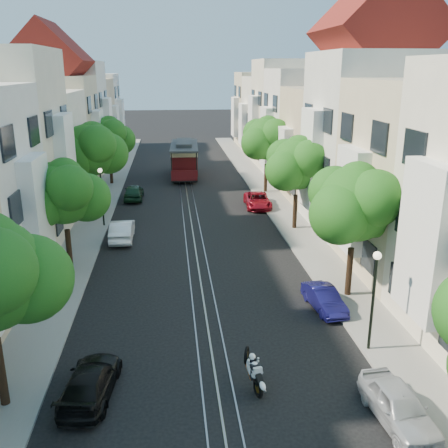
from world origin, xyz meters
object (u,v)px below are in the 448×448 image
object	(u,v)px
parked_car_e_mid	(324,299)
parked_car_w_mid	(122,230)
tree_e_c	(298,165)
tree_w_c	(93,150)
parked_car_e_near	(399,406)
tree_e_d	(267,139)
parked_car_e_far	(258,200)
lamp_east	(374,286)
cable_car	(184,157)
tree_w_d	(109,137)
parked_car_w_far	(134,192)
tree_w_b	(65,195)
parked_car_w_near	(90,382)
lamp_west	(101,188)
tree_e_b	(356,205)
sportbike_rider	(253,370)

from	to	relation	value
parked_car_e_mid	parked_car_w_mid	bearing A→B (deg)	125.71
tree_e_c	tree_w_c	xyz separation A→B (m)	(-14.40, 5.00, 0.47)
tree_w_c	parked_car_e_near	world-z (taller)	tree_w_c
tree_e_d	parked_car_e_far	world-z (taller)	tree_e_d
lamp_east	cable_car	distance (m)	35.58
tree_w_d	parked_car_w_far	world-z (taller)	tree_w_d
tree_w_b	parked_car_w_far	xyz separation A→B (m)	(2.49, 15.70, -3.73)
parked_car_e_mid	parked_car_w_near	bearing A→B (deg)	-158.05
tree_w_b	tree_w_c	size ratio (longest dim) A/B	0.88
parked_car_e_near	parked_car_e_mid	distance (m)	7.96
parked_car_w_mid	tree_w_c	bearing A→B (deg)	-68.34
tree_w_c	lamp_east	bearing A→B (deg)	-57.35
lamp_west	cable_car	xyz separation A→B (m)	(6.37, 17.02, -0.83)
tree_e_b	tree_w_c	bearing A→B (deg)	131.99
tree_e_c	lamp_west	bearing A→B (deg)	171.51
tree_e_c	tree_w_b	xyz separation A→B (m)	(-14.40, -6.00, -0.20)
lamp_west	sportbike_rider	distance (m)	21.40
cable_car	parked_car_e_far	bearing A→B (deg)	-64.71
tree_w_c	tree_w_d	xyz separation A→B (m)	(-0.00, 11.00, -0.47)
tree_e_c	parked_car_e_mid	distance (m)	12.98
parked_car_e_near	tree_e_b	bearing A→B (deg)	75.30
parked_car_w_near	parked_car_w_far	xyz separation A→B (m)	(-0.25, 27.44, 0.10)
cable_car	parked_car_w_mid	distance (m)	20.66
parked_car_e_mid	parked_car_w_near	xyz separation A→B (m)	(-10.00, -5.52, 0.04)
parked_car_e_mid	parked_car_e_far	bearing A→B (deg)	83.04
tree_e_d	parked_car_e_far	distance (m)	6.76
tree_e_d	tree_w_b	bearing A→B (deg)	-130.27
tree_e_b	parked_car_w_near	world-z (taller)	tree_e_b
tree_w_d	parked_car_w_mid	xyz separation A→B (m)	(2.41, -17.00, -3.93)
parked_car_e_far	parked_car_w_far	world-z (taller)	parked_car_w_far
tree_w_b	parked_car_w_near	xyz separation A→B (m)	(2.74, -11.73, -3.83)
parked_car_e_near	parked_car_w_far	world-z (taller)	parked_car_w_far
tree_e_c	parked_car_w_mid	world-z (taller)	tree_e_c
tree_e_d	tree_w_c	size ratio (longest dim) A/B	0.97
sportbike_rider	parked_car_e_near	distance (m)	4.89
cable_car	lamp_east	bearing A→B (deg)	-77.64
lamp_east	sportbike_rider	bearing A→B (deg)	-159.23
tree_e_b	tree_w_b	xyz separation A→B (m)	(-14.40, 5.00, -0.34)
tree_w_c	parked_car_e_far	xyz separation A→B (m)	(12.74, 1.03, -4.47)
lamp_east	parked_car_e_far	size ratio (longest dim) A/B	0.97
tree_e_b	tree_w_d	world-z (taller)	tree_e_b
parked_car_e_mid	tree_w_d	bearing A→B (deg)	107.34
lamp_east	cable_car	xyz separation A→B (m)	(-6.23, 35.02, -0.83)
parked_car_w_near	tree_e_d	bearing A→B (deg)	-105.54
lamp_west	parked_car_w_mid	size ratio (longest dim) A/B	1.02
tree_e_d	sportbike_rider	xyz separation A→B (m)	(-5.98, -28.88, -4.12)
parked_car_w_mid	parked_car_e_mid	bearing A→B (deg)	132.48
lamp_west	parked_car_w_far	bearing A→B (deg)	77.89
tree_w_b	parked_car_w_near	size ratio (longest dim) A/B	1.60
tree_e_b	tree_w_c	xyz separation A→B (m)	(-14.40, 16.00, 0.34)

